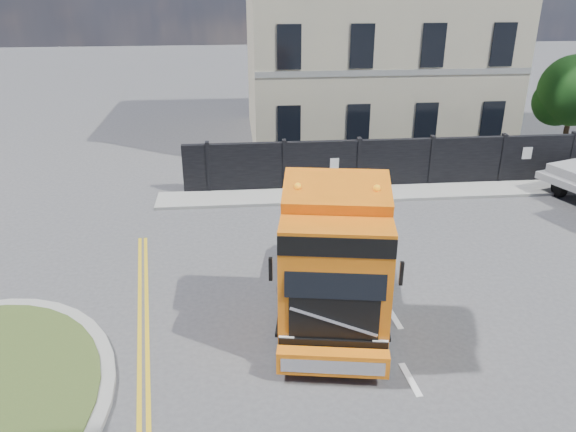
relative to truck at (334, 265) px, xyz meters
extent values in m
plane|color=#424244|center=(-1.32, 0.62, -1.70)|extent=(120.00, 120.00, 0.00)
cube|color=black|center=(4.68, 9.62, -0.70)|extent=(18.00, 0.25, 2.00)
cube|color=#B4AB8F|center=(4.68, 17.12, 3.80)|extent=(12.00, 10.00, 11.00)
cylinder|color=#382619|center=(13.18, 12.62, -0.50)|extent=(0.24, 0.24, 2.40)
sphere|color=black|center=(13.18, 12.62, 1.50)|extent=(3.20, 3.20, 3.20)
sphere|color=black|center=(12.68, 13.02, 0.90)|extent=(2.20, 2.20, 2.20)
cube|color=gray|center=(4.68, 8.72, -1.64)|extent=(20.00, 1.60, 0.12)
cube|color=black|center=(0.18, 1.05, -0.99)|extent=(3.28, 6.28, 0.43)
cube|color=orange|center=(-0.10, -0.59, 0.34)|extent=(2.75, 2.83, 2.66)
cube|color=orange|center=(0.07, 0.39, 1.43)|extent=(2.48, 1.24, 1.33)
cube|color=black|center=(-0.30, -1.79, 0.72)|extent=(2.07, 0.40, 1.00)
cube|color=orange|center=(-0.35, -2.09, -1.18)|extent=(2.39, 0.72, 0.52)
cylinder|color=black|center=(-1.24, -1.17, -1.21)|extent=(0.46, 1.02, 0.99)
cylinder|color=gray|center=(-1.24, -1.17, -1.21)|extent=(0.43, 0.59, 0.54)
cylinder|color=black|center=(0.78, -1.51, -1.21)|extent=(0.46, 1.02, 0.99)
cylinder|color=gray|center=(0.78, -1.51, -1.21)|extent=(0.43, 0.59, 0.54)
cylinder|color=black|center=(-0.68, 2.15, -1.21)|extent=(0.46, 1.02, 0.99)
cylinder|color=gray|center=(-0.68, 2.15, -1.21)|extent=(0.43, 0.59, 0.54)
cylinder|color=black|center=(1.34, 1.81, -1.21)|extent=(0.46, 1.02, 0.99)
cylinder|color=gray|center=(1.34, 1.81, -1.21)|extent=(0.43, 0.59, 0.54)
cylinder|color=black|center=(-0.49, 3.27, -1.21)|extent=(0.46, 1.02, 0.99)
cylinder|color=gray|center=(-0.49, 3.27, -1.21)|extent=(0.43, 0.59, 0.54)
cylinder|color=black|center=(1.53, 2.93, -1.21)|extent=(0.46, 1.02, 0.99)
cylinder|color=gray|center=(1.53, 2.93, -1.21)|extent=(0.43, 0.59, 0.54)
cylinder|color=black|center=(10.35, 7.87, -1.32)|extent=(0.27, 0.76, 0.76)
camera|label=1|loc=(-2.22, -11.59, 6.36)|focal=35.00mm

